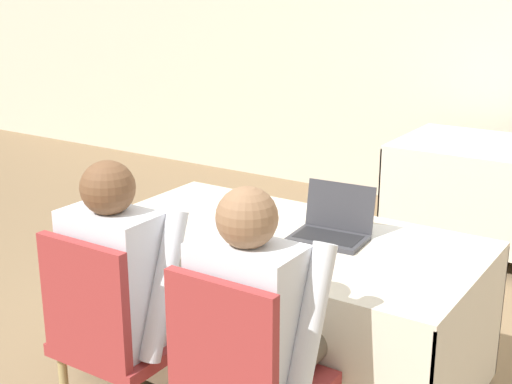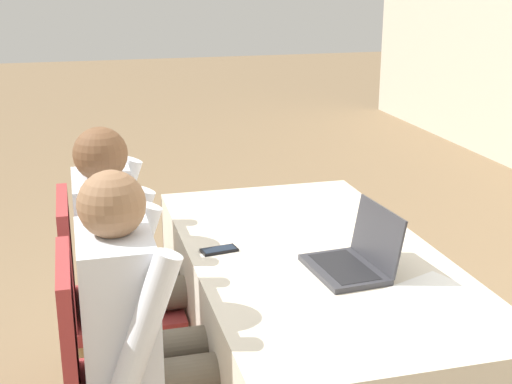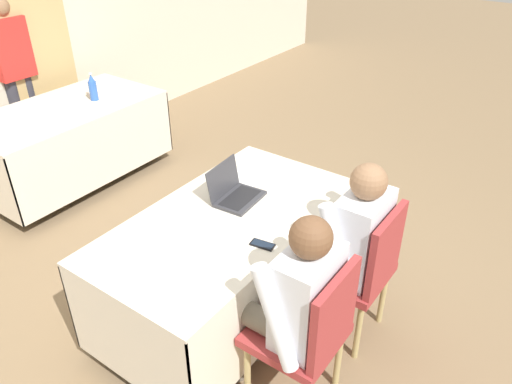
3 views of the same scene
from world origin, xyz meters
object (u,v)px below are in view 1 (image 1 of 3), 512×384
laptop (332,229)px  chair_near_right (243,381)px  chair_near_left (112,333)px  person_checkered_shirt (129,285)px  cell_phone (220,253)px  person_white_shirt (260,325)px

laptop → chair_near_right: (0.11, -0.83, -0.26)m
chair_near_left → person_checkered_shirt: bearing=-90.0°
laptop → chair_near_right: 0.88m
laptop → cell_phone: 0.50m
chair_near_left → person_white_shirt: bearing=-170.1°
laptop → person_checkered_shirt: 0.88m
chair_near_left → person_white_shirt: size_ratio=0.78×
person_checkered_shirt → person_white_shirt: bearing=-180.0°
chair_near_right → person_white_shirt: size_ratio=0.78×
cell_phone → person_checkered_shirt: (-0.20, -0.32, -0.07)m
chair_near_right → person_checkered_shirt: person_checkered_shirt is taller
person_white_shirt → chair_near_right: bearing=90.0°
person_checkered_shirt → person_white_shirt: (0.60, 0.00, 0.00)m
laptop → cell_phone: (-0.29, -0.41, -0.04)m
cell_phone → chair_near_left: (-0.20, -0.42, -0.23)m
cell_phone → chair_near_right: chair_near_right is taller
chair_near_right → person_white_shirt: 0.19m
laptop → cell_phone: bearing=-129.8°
laptop → person_white_shirt: 0.74m
cell_phone → person_checkered_shirt: 0.38m
laptop → chair_near_left: size_ratio=0.35×
laptop → chair_near_right: bearing=-87.2°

